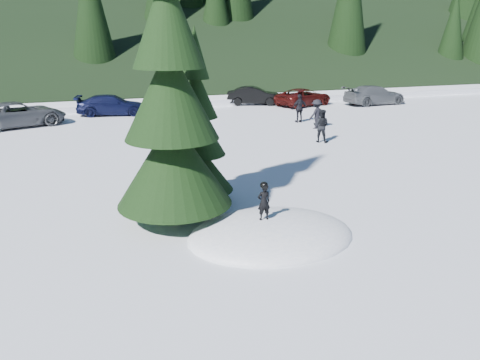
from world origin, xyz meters
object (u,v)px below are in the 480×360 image
object	(u,v)px
car_5	(254,96)
car_7	(375,95)
spruce_short	(197,137)
adult_0	(321,126)
spruce_tall	(171,105)
adult_1	(300,108)
car_6	(304,97)
child_skier	(264,202)
car_3	(112,105)
car_4	(180,108)
adult_2	(316,114)
car_2	(18,114)

from	to	relation	value
car_5	car_7	size ratio (longest dim) A/B	0.83
spruce_short	adult_0	xyz separation A→B (m)	(7.62, 6.32, -1.30)
spruce_tall	car_5	distance (m)	22.57
adult_1	car_6	world-z (taller)	adult_1
adult_0	car_7	xyz separation A→B (m)	(9.56, 9.83, -0.11)
child_skier	car_5	distance (m)	23.26
adult_0	car_7	bearing A→B (deg)	-94.11
adult_0	car_3	size ratio (longest dim) A/B	0.36
spruce_short	car_6	distance (m)	21.07
car_6	car_4	bearing A→B (deg)	84.44
car_3	car_5	size ratio (longest dim) A/B	1.11
spruce_tall	child_skier	size ratio (longest dim) A/B	8.90
adult_1	car_3	size ratio (longest dim) A/B	0.38
spruce_short	car_7	bearing A→B (deg)	43.24
spruce_short	car_4	world-z (taller)	spruce_short
spruce_tall	car_4	size ratio (longest dim) A/B	2.21
spruce_short	car_5	world-z (taller)	spruce_short
adult_1	adult_2	xyz separation A→B (m)	(0.10, -1.97, -0.03)
adult_2	car_5	bearing A→B (deg)	-111.60
adult_1	car_5	size ratio (longest dim) A/B	0.42
car_2	adult_0	bearing A→B (deg)	-142.22
car_7	car_5	bearing A→B (deg)	68.00
spruce_short	adult_1	xyz separation A→B (m)	(8.85, 11.38, -1.27)
car_3	car_6	xyz separation A→B (m)	(13.50, -0.23, -0.02)
spruce_tall	car_7	xyz separation A→B (m)	(18.18, 17.56, -2.63)
spruce_tall	car_2	distance (m)	17.78
adult_2	car_6	bearing A→B (deg)	-134.15
car_5	spruce_tall	bearing A→B (deg)	172.68
adult_1	adult_2	size ratio (longest dim) A/B	1.04
adult_0	car_4	bearing A→B (deg)	-17.47
car_4	adult_1	bearing A→B (deg)	-123.92
spruce_tall	adult_0	world-z (taller)	spruce_tall
car_2	car_4	distance (m)	9.19
child_skier	spruce_short	bearing A→B (deg)	-72.88
adult_2	car_2	distance (m)	16.80
car_5	car_6	xyz separation A→B (m)	(3.27, -1.53, -0.04)
car_5	car_7	bearing A→B (deg)	-89.08
adult_0	car_6	world-z (taller)	adult_0
car_4	car_6	bearing A→B (deg)	-82.00
car_2	car_5	distance (m)	15.93
car_4	car_5	bearing A→B (deg)	-64.01
car_2	car_3	xyz separation A→B (m)	(5.28, 2.31, -0.06)
car_4	car_2	bearing A→B (deg)	78.86
car_2	car_7	world-z (taller)	car_2
spruce_short	car_2	distance (m)	16.72
adult_0	adult_2	xyz separation A→B (m)	(1.33, 3.10, 0.00)
car_3	car_6	size ratio (longest dim) A/B	1.00
car_3	car_4	xyz separation A→B (m)	(3.89, -2.89, 0.02)
car_2	car_4	xyz separation A→B (m)	(9.17, -0.58, -0.04)
spruce_tall	car_4	xyz separation A→B (m)	(3.35, 16.02, -2.66)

